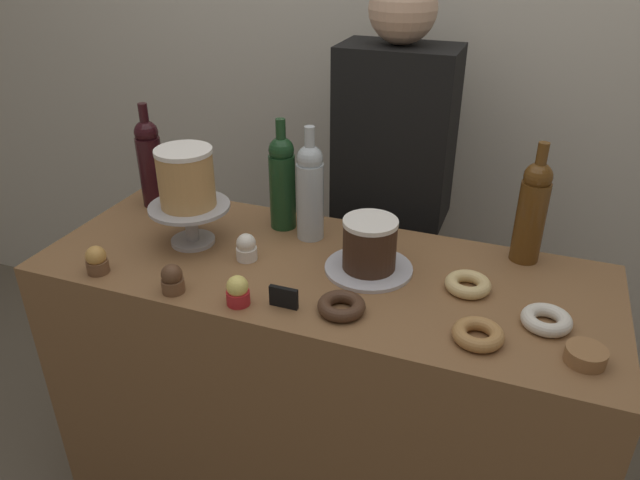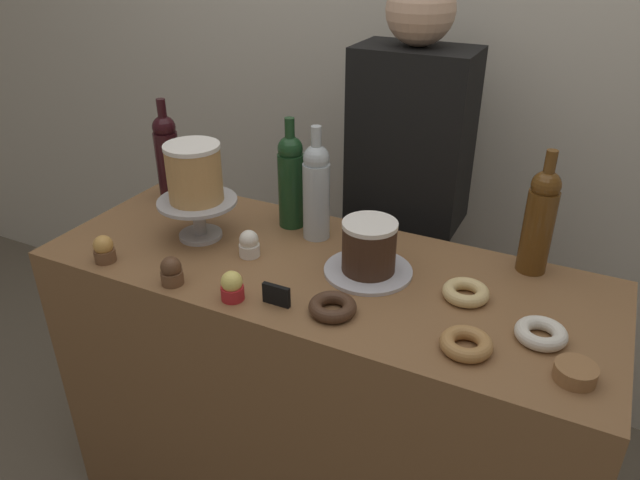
# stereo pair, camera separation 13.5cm
# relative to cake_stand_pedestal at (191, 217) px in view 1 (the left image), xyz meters

# --- Properties ---
(back_wall) EXTENTS (6.00, 0.05, 2.60)m
(back_wall) POSITION_rel_cake_stand_pedestal_xyz_m (0.38, 0.86, 0.30)
(back_wall) COLOR beige
(back_wall) RESTS_ON ground_plane
(display_counter) EXTENTS (1.50, 0.57, 0.92)m
(display_counter) POSITION_rel_cake_stand_pedestal_xyz_m (0.38, -0.00, -0.54)
(display_counter) COLOR brown
(display_counter) RESTS_ON ground_plane
(cake_stand_pedestal) EXTENTS (0.22, 0.22, 0.12)m
(cake_stand_pedestal) POSITION_rel_cake_stand_pedestal_xyz_m (0.00, 0.00, 0.00)
(cake_stand_pedestal) COLOR #B2B2B7
(cake_stand_pedestal) RESTS_ON display_counter
(white_layer_cake) EXTENTS (0.15, 0.15, 0.16)m
(white_layer_cake) POSITION_rel_cake_stand_pedestal_xyz_m (0.00, 0.00, 0.12)
(white_layer_cake) COLOR tan
(white_layer_cake) RESTS_ON cake_stand_pedestal
(silver_serving_platter) EXTENTS (0.23, 0.23, 0.01)m
(silver_serving_platter) POSITION_rel_cake_stand_pedestal_xyz_m (0.50, 0.03, -0.07)
(silver_serving_platter) COLOR silver
(silver_serving_platter) RESTS_ON display_counter
(chocolate_round_cake) EXTENTS (0.14, 0.14, 0.13)m
(chocolate_round_cake) POSITION_rel_cake_stand_pedestal_xyz_m (0.50, 0.03, -0.00)
(chocolate_round_cake) COLOR #3D2619
(chocolate_round_cake) RESTS_ON silver_serving_platter
(wine_bottle_dark_red) EXTENTS (0.08, 0.08, 0.33)m
(wine_bottle_dark_red) POSITION_rel_cake_stand_pedestal_xyz_m (-0.25, 0.18, 0.06)
(wine_bottle_dark_red) COLOR black
(wine_bottle_dark_red) RESTS_ON display_counter
(wine_bottle_clear) EXTENTS (0.08, 0.08, 0.33)m
(wine_bottle_clear) POSITION_rel_cake_stand_pedestal_xyz_m (0.30, 0.15, 0.06)
(wine_bottle_clear) COLOR #B2BCC1
(wine_bottle_clear) RESTS_ON display_counter
(wine_bottle_green) EXTENTS (0.08, 0.08, 0.33)m
(wine_bottle_green) POSITION_rel_cake_stand_pedestal_xyz_m (0.20, 0.18, 0.06)
(wine_bottle_green) COLOR #193D1E
(wine_bottle_green) RESTS_ON display_counter
(wine_bottle_amber) EXTENTS (0.08, 0.08, 0.33)m
(wine_bottle_amber) POSITION_rel_cake_stand_pedestal_xyz_m (0.88, 0.23, 0.06)
(wine_bottle_amber) COLOR #5B3814
(wine_bottle_amber) RESTS_ON display_counter
(cupcake_lemon) EXTENTS (0.06, 0.06, 0.07)m
(cupcake_lemon) POSITION_rel_cake_stand_pedestal_xyz_m (0.26, -0.23, -0.04)
(cupcake_lemon) COLOR red
(cupcake_lemon) RESTS_ON display_counter
(cupcake_chocolate) EXTENTS (0.06, 0.06, 0.07)m
(cupcake_chocolate) POSITION_rel_cake_stand_pedestal_xyz_m (0.09, -0.24, -0.04)
(cupcake_chocolate) COLOR brown
(cupcake_chocolate) RESTS_ON display_counter
(cupcake_caramel) EXTENTS (0.06, 0.06, 0.07)m
(cupcake_caramel) POSITION_rel_cake_stand_pedestal_xyz_m (-0.14, -0.23, -0.04)
(cupcake_caramel) COLOR brown
(cupcake_caramel) RESTS_ON display_counter
(cupcake_vanilla) EXTENTS (0.06, 0.06, 0.07)m
(cupcake_vanilla) POSITION_rel_cake_stand_pedestal_xyz_m (0.18, -0.03, -0.04)
(cupcake_vanilla) COLOR white
(cupcake_vanilla) RESTS_ON display_counter
(donut_sugar) EXTENTS (0.11, 0.11, 0.03)m
(donut_sugar) POSITION_rel_cake_stand_pedestal_xyz_m (0.94, -0.06, -0.06)
(donut_sugar) COLOR silver
(donut_sugar) RESTS_ON display_counter
(donut_chocolate) EXTENTS (0.11, 0.11, 0.03)m
(donut_chocolate) POSITION_rel_cake_stand_pedestal_xyz_m (0.50, -0.17, -0.06)
(donut_chocolate) COLOR #472D1E
(donut_chocolate) RESTS_ON display_counter
(donut_maple) EXTENTS (0.11, 0.11, 0.03)m
(donut_maple) POSITION_rel_cake_stand_pedestal_xyz_m (0.81, -0.17, -0.06)
(donut_maple) COLOR #B27F47
(donut_maple) RESTS_ON display_counter
(donut_glazed) EXTENTS (0.11, 0.11, 0.03)m
(donut_glazed) POSITION_rel_cake_stand_pedestal_xyz_m (0.76, 0.02, -0.06)
(donut_glazed) COLOR #E0C17F
(donut_glazed) RESTS_ON display_counter
(cookie_stack) EXTENTS (0.08, 0.08, 0.03)m
(cookie_stack) POSITION_rel_cake_stand_pedestal_xyz_m (1.02, -0.16, -0.06)
(cookie_stack) COLOR olive
(cookie_stack) RESTS_ON display_counter
(price_sign_chalkboard) EXTENTS (0.07, 0.01, 0.05)m
(price_sign_chalkboard) POSITION_rel_cake_stand_pedestal_xyz_m (0.37, -0.20, -0.05)
(price_sign_chalkboard) COLOR black
(price_sign_chalkboard) RESTS_ON display_counter
(barista_figure) EXTENTS (0.36, 0.22, 1.60)m
(barista_figure) POSITION_rel_cake_stand_pedestal_xyz_m (0.44, 0.53, -0.16)
(barista_figure) COLOR black
(barista_figure) RESTS_ON ground_plane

